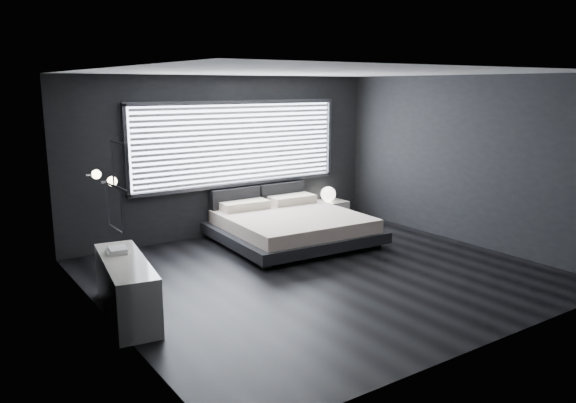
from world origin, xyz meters
TOP-DOWN VIEW (x-y plane):
  - room at (0.00, 0.00)m, footprint 6.04×6.00m
  - window at (0.20, 2.70)m, footprint 4.14×0.09m
  - headboard at (0.57, 2.64)m, footprint 1.96×0.16m
  - sconce_near at (-2.88, 0.05)m, footprint 0.18×0.11m
  - sconce_far at (-2.88, 0.65)m, footprint 0.18×0.11m
  - wall_art_upper at (-2.98, -0.55)m, footprint 0.01×0.48m
  - wall_art_lower at (-2.98, -0.30)m, footprint 0.01×0.48m
  - bed at (0.58, 1.60)m, footprint 2.54×2.44m
  - nightstand at (2.10, 2.50)m, footprint 0.66×0.55m
  - orb_lamp at (2.07, 2.47)m, footprint 0.30×0.30m
  - dresser at (-2.78, 0.10)m, footprint 0.72×1.72m
  - book_stack at (-2.76, 0.44)m, footprint 0.31×0.36m

SIDE VIEW (x-z plane):
  - nightstand at x=2.10m, z-range 0.00..0.38m
  - bed at x=0.58m, z-range -0.02..0.60m
  - dresser at x=-2.78m, z-range 0.00..0.67m
  - orb_lamp at x=2.07m, z-range 0.38..0.68m
  - headboard at x=0.57m, z-range 0.31..0.83m
  - book_stack at x=-2.76m, z-range 0.67..0.73m
  - wall_art_lower at x=-2.98m, z-range 1.14..1.62m
  - room at x=0.00m, z-range 0.00..2.80m
  - sconce_near at x=-2.88m, z-range 1.55..1.66m
  - sconce_far at x=-2.88m, z-range 1.55..1.66m
  - window at x=0.20m, z-range 0.85..2.37m
  - wall_art_upper at x=-2.98m, z-range 1.61..2.09m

